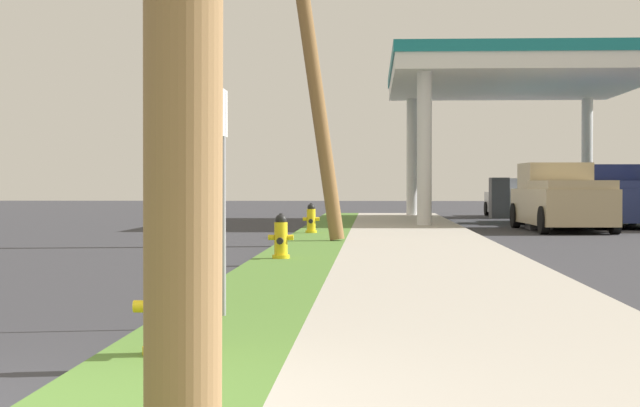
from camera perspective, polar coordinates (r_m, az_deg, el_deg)
fire_hydrant_nearest at (r=7.97m, az=-8.28°, el=-5.54°), size 0.42×0.38×0.74m
fire_hydrant_second at (r=17.98m, az=-2.07°, el=-1.86°), size 0.42×0.38×0.74m
fire_hydrant_third at (r=27.35m, az=-0.47°, el=-0.87°), size 0.42×0.37×0.74m
utility_pole_midground at (r=23.94m, az=-0.55°, el=8.27°), size 2.08×0.76×8.33m
street_sign_post at (r=10.21m, az=-5.11°, el=2.60°), size 0.05×0.36×2.12m
car_teal_by_near_pump at (r=38.31m, az=11.67°, el=0.07°), size 2.22×4.62×1.57m
car_silver_by_far_pump at (r=45.23m, az=10.19°, el=0.22°), size 2.14×4.59×1.57m
truck_tan_at_forecourt at (r=32.02m, az=12.54°, el=0.23°), size 2.35×5.49×1.97m
truck_navy_on_apron at (r=35.32m, az=15.27°, el=0.29°), size 2.25×5.45×1.97m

